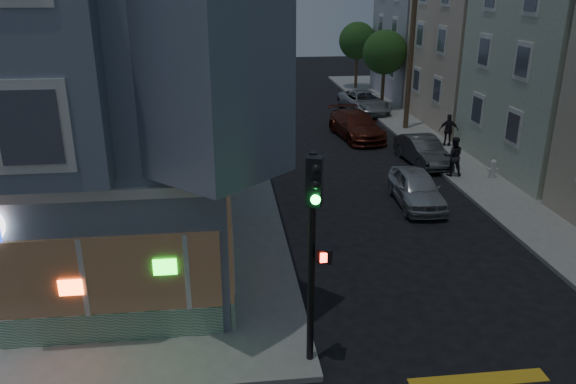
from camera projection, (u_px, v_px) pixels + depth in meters
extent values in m
cube|color=slate|center=(2.00, 75.00, 18.01)|extent=(14.00, 14.00, 11.00)
cube|color=silver|center=(11.00, 125.00, 18.59)|extent=(14.30, 14.30, 0.25)
cube|color=#B8A28E|center=(525.00, 48.00, 34.20)|extent=(12.00, 8.60, 9.00)
cube|color=#ACAABB|center=(465.00, 25.00, 42.30)|extent=(12.00, 8.60, 10.50)
cylinder|color=#4C3826|center=(411.00, 52.00, 32.44)|extent=(0.30, 0.30, 9.00)
cylinder|color=#4C3826|center=(383.00, 84.00, 39.06)|extent=(0.24, 0.24, 3.20)
sphere|color=#1D3F16|center=(385.00, 52.00, 38.28)|extent=(3.00, 3.00, 3.00)
cylinder|color=#4C3826|center=(356.00, 68.00, 46.49)|extent=(0.24, 0.24, 3.20)
sphere|color=#1D3F16|center=(357.00, 41.00, 45.72)|extent=(3.00, 3.00, 3.00)
imported|color=black|center=(453.00, 156.00, 25.35)|extent=(0.98, 0.82, 1.81)
imported|color=black|center=(449.00, 130.00, 30.02)|extent=(1.07, 0.60, 1.72)
imported|color=#B2B5BA|center=(416.00, 188.00, 22.47)|extent=(1.89, 4.19, 1.40)
imported|color=#3E4244|center=(423.00, 151.00, 27.54)|extent=(1.79, 4.22, 1.35)
imported|color=#591F14|center=(356.00, 125.00, 32.12)|extent=(2.73, 5.40, 1.50)
imported|color=#A4A9AF|center=(364.00, 102.00, 38.47)|extent=(3.04, 5.49, 1.46)
cylinder|color=black|center=(311.00, 263.00, 12.31)|extent=(0.16, 0.16, 5.04)
cube|color=black|center=(314.00, 182.00, 11.41)|extent=(0.40, 0.37, 1.06)
sphere|color=black|center=(316.00, 169.00, 11.15)|extent=(0.20, 0.20, 0.20)
sphere|color=black|center=(316.00, 184.00, 11.26)|extent=(0.20, 0.20, 0.20)
sphere|color=#19F23F|center=(315.00, 200.00, 11.38)|extent=(0.20, 0.20, 0.20)
cube|color=black|center=(324.00, 255.00, 12.08)|extent=(0.37, 0.30, 0.32)
cube|color=#FF2614|center=(325.00, 258.00, 11.98)|extent=(0.22, 0.02, 0.22)
cylinder|color=silver|center=(493.00, 171.00, 25.28)|extent=(0.26, 0.26, 0.64)
sphere|color=silver|center=(494.00, 163.00, 25.15)|extent=(0.28, 0.28, 0.28)
cylinder|color=silver|center=(493.00, 169.00, 25.26)|extent=(0.48, 0.13, 0.13)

